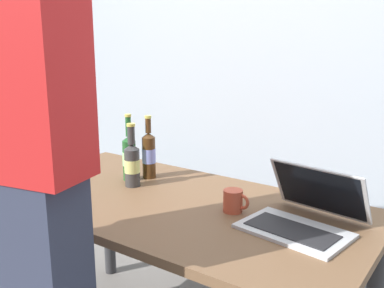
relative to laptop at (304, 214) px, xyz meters
name	(u,v)px	position (x,y,z in m)	size (l,w,h in m)	color
desk	(172,222)	(-0.53, -0.07, -0.14)	(1.58, 0.80, 0.72)	brown
laptop	(304,214)	(0.00, 0.00, 0.00)	(0.40, 0.38, 0.20)	#B7BABC
beer_bottle_green	(129,156)	(-0.85, 0.04, 0.07)	(0.06, 0.06, 0.31)	#1E5123
beer_bottle_amber	(132,163)	(-0.79, -0.02, 0.06)	(0.07, 0.07, 0.28)	#333333
beer_bottle_brown	(149,154)	(-0.80, 0.12, 0.07)	(0.06, 0.06, 0.30)	#472B14
person_figure	(17,176)	(-0.55, -0.73, 0.23)	(0.44, 0.31, 1.92)	#2D3347
coffee_mug	(234,201)	(-0.27, -0.02, 0.00)	(0.11, 0.07, 0.09)	#BF4C33
back_wall	(263,50)	(-0.53, 0.71, 0.54)	(6.00, 0.10, 2.60)	#99A3AD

